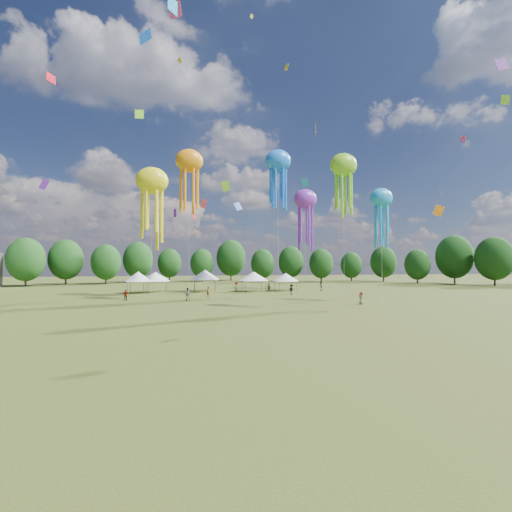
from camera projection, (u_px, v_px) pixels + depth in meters
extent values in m
plane|color=#384416|center=(395.00, 387.00, 14.85)|extent=(300.00, 300.00, 0.00)
imported|color=gray|center=(187.00, 294.00, 50.23)|extent=(0.99, 0.82, 1.87)
imported|color=gray|center=(236.00, 287.00, 66.48)|extent=(0.70, 0.99, 1.89)
imported|color=gray|center=(321.00, 286.00, 68.63)|extent=(0.87, 1.01, 1.80)
imported|color=gray|center=(291.00, 290.00, 59.92)|extent=(1.33, 1.04, 1.81)
imported|color=gray|center=(126.00, 295.00, 49.74)|extent=(1.01, 0.53, 1.65)
imported|color=gray|center=(269.00, 287.00, 67.17)|extent=(1.46, 1.31, 1.61)
imported|color=gray|center=(208.00, 292.00, 55.77)|extent=(0.43, 0.63, 1.65)
imported|color=gray|center=(361.00, 298.00, 45.67)|extent=(0.77, 0.93, 1.62)
cylinder|color=#47474C|center=(127.00, 288.00, 61.09)|extent=(0.08, 0.08, 2.10)
cylinder|color=#47474C|center=(130.00, 287.00, 64.18)|extent=(0.08, 0.08, 2.10)
cylinder|color=#47474C|center=(146.00, 288.00, 61.69)|extent=(0.08, 0.08, 2.10)
cylinder|color=#47474C|center=(148.00, 287.00, 64.78)|extent=(0.08, 0.08, 2.10)
cube|color=white|center=(138.00, 282.00, 62.96)|extent=(3.55, 3.55, 0.10)
cone|color=white|center=(138.00, 276.00, 62.99)|extent=(4.61, 4.61, 1.80)
cylinder|color=#47474C|center=(144.00, 288.00, 63.40)|extent=(0.08, 0.08, 2.02)
cylinder|color=#47474C|center=(146.00, 286.00, 67.18)|extent=(0.08, 0.08, 2.02)
cylinder|color=#47474C|center=(165.00, 287.00, 64.14)|extent=(0.08, 0.08, 2.02)
cylinder|color=#47474C|center=(166.00, 286.00, 67.92)|extent=(0.08, 0.08, 2.02)
cube|color=white|center=(155.00, 281.00, 65.69)|extent=(4.25, 4.25, 0.10)
cone|color=white|center=(155.00, 276.00, 65.71)|extent=(5.52, 5.52, 1.73)
cylinder|color=#47474C|center=(195.00, 286.00, 65.28)|extent=(0.08, 0.08, 2.24)
cylinder|color=#47474C|center=(194.00, 285.00, 69.18)|extent=(0.08, 0.08, 2.24)
cylinder|color=#47474C|center=(216.00, 286.00, 66.04)|extent=(0.08, 0.08, 2.24)
cylinder|color=#47474C|center=(214.00, 285.00, 69.94)|extent=(0.08, 0.08, 2.24)
cube|color=white|center=(205.00, 280.00, 67.64)|extent=(4.37, 4.37, 0.10)
cone|color=white|center=(205.00, 275.00, 67.67)|extent=(5.68, 5.68, 1.92)
cylinder|color=#47474C|center=(245.00, 287.00, 65.25)|extent=(0.08, 0.08, 2.03)
cylinder|color=#47474C|center=(242.00, 286.00, 69.20)|extent=(0.08, 0.08, 2.03)
cylinder|color=#47474C|center=(266.00, 287.00, 66.02)|extent=(0.08, 0.08, 2.03)
cylinder|color=#47474C|center=(262.00, 285.00, 69.97)|extent=(0.08, 0.08, 2.03)
cube|color=white|center=(254.00, 281.00, 67.63)|extent=(4.42, 4.42, 0.10)
cone|color=white|center=(254.00, 276.00, 67.66)|extent=(5.75, 5.75, 1.74)
cylinder|color=#47474C|center=(279.00, 287.00, 67.42)|extent=(0.08, 0.08, 1.86)
cylinder|color=#47474C|center=(275.00, 286.00, 70.93)|extent=(0.08, 0.08, 1.86)
cylinder|color=#47474C|center=(297.00, 286.00, 68.11)|extent=(0.08, 0.08, 1.86)
cylinder|color=#47474C|center=(292.00, 285.00, 71.61)|extent=(0.08, 0.08, 1.86)
cube|color=white|center=(286.00, 281.00, 69.54)|extent=(3.97, 3.97, 0.10)
cone|color=white|center=(286.00, 277.00, 69.56)|extent=(5.17, 5.17, 1.59)
ellipsoid|color=orange|center=(189.00, 161.00, 48.37)|extent=(3.84, 2.69, 3.27)
cylinder|color=beige|center=(189.00, 231.00, 48.13)|extent=(0.03, 0.03, 19.85)
ellipsoid|color=#1C72FC|center=(278.00, 161.00, 60.18)|extent=(4.53, 3.17, 3.85)
cylinder|color=beige|center=(278.00, 227.00, 59.89)|extent=(0.03, 0.03, 23.44)
ellipsoid|color=#1B9BEB|center=(381.00, 198.00, 47.47)|extent=(3.18, 2.23, 2.71)
cylinder|color=beige|center=(382.00, 250.00, 47.29)|extent=(0.03, 0.03, 14.45)
ellipsoid|color=yellow|center=(152.00, 181.00, 55.11)|extent=(5.09, 3.56, 4.33)
cylinder|color=beige|center=(152.00, 239.00, 54.88)|extent=(0.03, 0.03, 18.70)
ellipsoid|color=purple|center=(305.00, 199.00, 40.46)|extent=(2.77, 1.94, 2.35)
cylinder|color=beige|center=(306.00, 254.00, 40.30)|extent=(0.03, 0.03, 12.97)
ellipsoid|color=#83D923|center=(343.00, 165.00, 68.68)|extent=(5.53, 3.87, 4.70)
cylinder|color=beige|center=(344.00, 228.00, 68.37)|extent=(0.03, 0.03, 25.11)
cube|color=yellow|center=(286.00, 67.00, 51.09)|extent=(0.52, 0.88, 1.13)
cube|color=#83D923|center=(226.00, 186.00, 79.03)|extent=(2.32, 0.67, 2.62)
cube|color=#1C72FC|center=(353.00, 158.00, 80.71)|extent=(0.32, 0.77, 0.99)
cube|color=#FF4B89|center=(204.00, 204.00, 57.66)|extent=(1.14, 1.20, 1.78)
cube|color=purple|center=(502.00, 64.00, 35.93)|extent=(1.22, 0.80, 1.61)
cube|color=yellow|center=(180.00, 60.00, 69.34)|extent=(1.02, 0.68, 1.14)
cube|color=#83D923|center=(505.00, 100.00, 42.09)|extent=(1.04, 0.50, 1.35)
cube|color=#1C72FC|center=(145.00, 36.00, 43.50)|extent=(1.80, 1.92, 2.69)
cube|color=#1B9BEB|center=(173.00, 5.00, 37.15)|extent=(1.04, 1.14, 1.86)
cube|color=#FF4B89|center=(175.00, 9.00, 45.25)|extent=(1.99, 1.00, 2.33)
cube|color=purple|center=(175.00, 213.00, 83.61)|extent=(0.80, 1.43, 2.07)
cube|color=red|center=(51.00, 78.00, 36.76)|extent=(0.85, 1.15, 1.33)
cube|color=orange|center=(316.00, 130.00, 61.81)|extent=(0.71, 2.02, 2.40)
cube|color=#83D923|center=(440.00, 192.00, 67.28)|extent=(1.42, 1.85, 2.04)
cube|color=#1B9BEB|center=(305.00, 182.00, 77.17)|extent=(1.61, 1.44, 1.67)
cube|color=#FF4B89|center=(463.00, 139.00, 46.23)|extent=(0.44, 0.69, 0.96)
cube|color=purple|center=(44.00, 184.00, 65.25)|extent=(2.18, 0.85, 2.45)
cube|color=red|center=(194.00, 216.00, 60.41)|extent=(0.76, 0.94, 1.18)
cube|color=orange|center=(439.00, 211.00, 51.88)|extent=(1.68, 0.64, 1.96)
cube|color=yellow|center=(252.00, 16.00, 72.51)|extent=(0.75, 0.34, 0.91)
cube|color=#83D923|center=(139.00, 114.00, 33.65)|extent=(0.87, 0.43, 1.04)
cube|color=#1C72FC|center=(238.00, 206.00, 66.66)|extent=(1.81, 0.83, 1.87)
cylinder|color=#38281C|center=(26.00, 279.00, 82.58)|extent=(0.44, 0.44, 3.36)
ellipsoid|color=#183F15|center=(26.00, 259.00, 82.70)|extent=(8.40, 8.40, 10.51)
cylinder|color=#38281C|center=(66.00, 278.00, 90.99)|extent=(0.44, 0.44, 3.41)
ellipsoid|color=#183F15|center=(66.00, 259.00, 91.11)|extent=(8.53, 8.53, 10.66)
cylinder|color=#38281C|center=(106.00, 278.00, 92.46)|extent=(0.44, 0.44, 3.07)
ellipsoid|color=#183F15|center=(106.00, 262.00, 92.56)|extent=(7.66, 7.66, 9.58)
cylinder|color=#38281C|center=(138.00, 276.00, 101.97)|extent=(0.44, 0.44, 3.43)
ellipsoid|color=#183F15|center=(138.00, 260.00, 102.10)|extent=(8.58, 8.58, 10.73)
cylinder|color=#38281C|center=(169.00, 276.00, 109.16)|extent=(0.44, 0.44, 2.95)
ellipsoid|color=#183F15|center=(170.00, 263.00, 109.26)|extent=(7.37, 7.37, 9.21)
cylinder|color=#38281C|center=(202.00, 277.00, 107.26)|extent=(0.44, 0.44, 2.89)
ellipsoid|color=#183F15|center=(202.00, 263.00, 107.36)|extent=(7.23, 7.23, 9.04)
cylinder|color=#38281C|center=(231.00, 275.00, 113.46)|extent=(0.44, 0.44, 3.84)
ellipsoid|color=#183F15|center=(231.00, 258.00, 113.59)|extent=(9.60, 9.60, 11.99)
cylinder|color=#38281C|center=(263.00, 277.00, 104.19)|extent=(0.44, 0.44, 2.84)
ellipsoid|color=#183F15|center=(263.00, 264.00, 104.29)|extent=(7.11, 7.11, 8.89)
cylinder|color=#38281C|center=(291.00, 276.00, 108.60)|extent=(0.44, 0.44, 3.16)
ellipsoid|color=#183F15|center=(291.00, 262.00, 108.71)|extent=(7.91, 7.91, 9.88)
cylinder|color=#38281C|center=(321.00, 277.00, 104.45)|extent=(0.44, 0.44, 2.88)
ellipsoid|color=#183F15|center=(321.00, 263.00, 104.55)|extent=(7.21, 7.21, 9.01)
cylinder|color=#38281C|center=(351.00, 277.00, 108.43)|extent=(0.44, 0.44, 2.63)
ellipsoid|color=#183F15|center=(351.00, 265.00, 108.53)|extent=(6.57, 6.57, 8.22)
cylinder|color=#38281C|center=(383.00, 276.00, 106.71)|extent=(0.44, 0.44, 3.13)
ellipsoid|color=#183F15|center=(383.00, 262.00, 106.82)|extent=(7.81, 7.81, 9.77)
cylinder|color=#38281C|center=(418.00, 279.00, 95.61)|extent=(0.44, 0.44, 2.72)
ellipsoid|color=#183F15|center=(417.00, 265.00, 95.71)|extent=(6.80, 6.80, 8.50)
cylinder|color=#38281C|center=(455.00, 277.00, 94.58)|extent=(0.44, 0.44, 3.81)
ellipsoid|color=#183F15|center=(454.00, 257.00, 94.71)|extent=(9.52, 9.52, 11.90)
cylinder|color=#38281C|center=(495.00, 279.00, 86.31)|extent=(0.44, 0.44, 3.51)
ellipsoid|color=#183F15|center=(494.00, 258.00, 86.43)|extent=(8.78, 8.78, 10.97)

